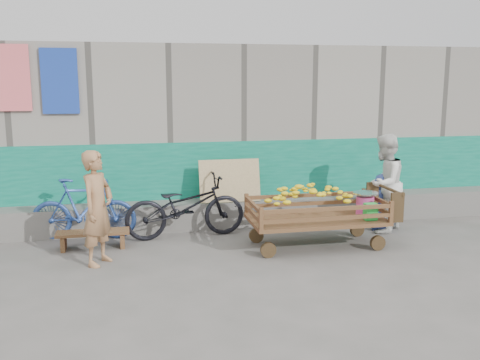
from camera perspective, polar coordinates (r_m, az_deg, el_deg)
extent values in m
plane|color=#57554F|center=(6.77, -0.08, -10.28)|extent=(80.00, 80.00, 0.00)
cube|color=gray|center=(10.42, -4.66, 5.53)|extent=(12.00, 3.00, 3.00)
cube|color=#087154|center=(9.04, -3.39, -0.35)|extent=(12.00, 0.03, 1.40)
cube|color=#66635F|center=(8.92, -3.14, -3.63)|extent=(12.00, 0.50, 0.45)
cube|color=#A28959|center=(8.72, -1.10, -0.07)|extent=(1.00, 0.19, 0.68)
cube|color=#FF6A72|center=(8.93, -23.23, 9.99)|extent=(0.55, 0.03, 1.00)
cube|color=#1E3FA9|center=(8.82, -18.68, 9.96)|extent=(0.55, 0.03, 1.00)
cube|color=#562A1A|center=(7.92, 8.12, -4.19)|extent=(1.95, 0.98, 0.05)
cylinder|color=#332715|center=(7.44, 3.04, -7.47)|extent=(0.22, 0.07, 0.22)
cube|color=#562A1A|center=(7.18, 2.27, -4.15)|extent=(0.05, 0.05, 0.30)
cylinder|color=#332715|center=(8.10, 1.75, -5.94)|extent=(0.22, 0.07, 0.22)
cube|color=#562A1A|center=(8.04, 0.70, -2.53)|extent=(0.05, 0.05, 0.30)
cylinder|color=#332715|center=(8.00, 14.48, -6.51)|extent=(0.22, 0.07, 0.22)
cube|color=#562A1A|center=(7.84, 15.81, -3.28)|extent=(0.05, 0.05, 0.30)
cylinder|color=#332715|center=(8.62, 12.38, -5.17)|extent=(0.22, 0.07, 0.22)
cube|color=#562A1A|center=(8.64, 13.04, -1.89)|extent=(0.05, 0.05, 0.30)
cube|color=#562A1A|center=(7.47, 9.33, -4.05)|extent=(1.89, 0.04, 0.05)
cube|color=#562A1A|center=(7.44, 9.36, -3.08)|extent=(1.89, 0.04, 0.05)
cube|color=#562A1A|center=(8.30, 7.08, -2.50)|extent=(1.89, 0.04, 0.05)
cube|color=#562A1A|center=(8.27, 7.10, -1.63)|extent=(1.89, 0.04, 0.05)
cube|color=#562A1A|center=(7.62, 1.44, -3.61)|extent=(0.04, 0.91, 0.05)
cube|color=#562A1A|center=(7.59, 1.44, -2.66)|extent=(0.04, 0.91, 0.05)
cube|color=#562A1A|center=(8.25, 14.34, -2.85)|extent=(0.04, 0.91, 0.05)
cube|color=#562A1A|center=(8.22, 14.38, -1.96)|extent=(0.04, 0.91, 0.05)
cylinder|color=#332715|center=(8.28, 15.64, -0.94)|extent=(0.04, 0.87, 0.04)
cube|color=#332715|center=(8.63, 13.92, -1.64)|extent=(0.20, 0.04, 0.43)
cube|color=#332715|center=(7.94, 16.41, -2.83)|extent=(0.20, 0.04, 0.43)
ellipsoid|color=yellow|center=(7.82, 7.42, -2.35)|extent=(1.41, 0.76, 0.48)
cylinder|color=#EC4AA6|center=(8.16, 13.19, -2.70)|extent=(0.26, 0.26, 0.28)
cylinder|color=silver|center=(8.13, 13.23, -1.66)|extent=(0.03, 0.03, 0.07)
cylinder|color=silver|center=(8.12, 13.24, -1.36)|extent=(0.37, 0.37, 0.02)
cube|color=green|center=(7.88, 13.75, -3.29)|extent=(0.17, 0.13, 0.24)
cube|color=#562A1A|center=(8.08, -15.42, -5.42)|extent=(1.04, 0.31, 0.04)
cube|color=#562A1A|center=(8.15, -18.30, -6.42)|extent=(0.06, 0.29, 0.21)
cube|color=#562A1A|center=(8.09, -12.42, -6.24)|extent=(0.06, 0.29, 0.21)
imported|color=#A5744B|center=(7.26, -14.96, -2.91)|extent=(0.59, 0.67, 1.53)
imported|color=white|center=(8.84, 15.11, -0.35)|extent=(0.97, 0.97, 1.58)
imported|color=#394E9F|center=(8.97, 14.82, -2.31)|extent=(0.50, 0.37, 0.93)
imported|color=black|center=(8.31, -5.85, -2.84)|extent=(1.91, 0.81, 0.98)
imported|color=#2C4D9C|center=(8.50, -16.35, -3.01)|extent=(1.63, 0.64, 0.95)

